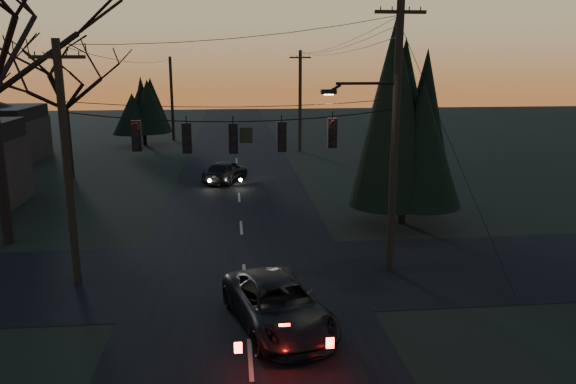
{
  "coord_description": "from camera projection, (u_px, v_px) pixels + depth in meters",
  "views": [
    {
      "loc": [
        -0.37,
        -9.59,
        7.87
      ],
      "look_at": [
        1.4,
        7.83,
        3.67
      ],
      "focal_mm": 35.0,
      "sensor_mm": 36.0,
      "label": 1
    }
  ],
  "objects": [
    {
      "name": "evergreen_dist",
      "position": [
        143.0,
        109.0,
        51.23
      ],
      "size": [
        3.98,
        3.98,
        5.54
      ],
      "color": "black",
      "rests_on": "ground"
    },
    {
      "name": "utility_pole_left",
      "position": [
        78.0,
        282.0,
        20.24
      ],
      "size": [
        1.8,
        0.3,
        8.5
      ],
      "primitive_type": null,
      "color": "black",
      "rests_on": "ground"
    },
    {
      "name": "evergreen_right",
      "position": [
        406.0,
        124.0,
        26.36
      ],
      "size": [
        4.15,
        4.15,
        8.53
      ],
      "color": "black",
      "rests_on": "ground"
    },
    {
      "name": "main_road",
      "position": [
        240.0,
        206.0,
        30.5
      ],
      "size": [
        8.0,
        120.0,
        0.02
      ],
      "primitive_type": "cube",
      "color": "black",
      "rests_on": "ground"
    },
    {
      "name": "utility_pole_far_r",
      "position": [
        300.0,
        151.0,
        48.46
      ],
      "size": [
        1.8,
        0.3,
        8.5
      ],
      "primitive_type": null,
      "color": "black",
      "rests_on": "ground"
    },
    {
      "name": "utility_pole_right",
      "position": [
        389.0,
        270.0,
        21.37
      ],
      "size": [
        5.0,
        0.3,
        10.0
      ],
      "primitive_type": null,
      "color": "black",
      "rests_on": "ground"
    },
    {
      "name": "bare_tree_dist",
      "position": [
        63.0,
        81.0,
        36.14
      ],
      "size": [
        7.1,
        7.1,
        9.23
      ],
      "color": "black",
      "rests_on": "ground"
    },
    {
      "name": "cross_road",
      "position": [
        245.0,
        275.0,
        20.82
      ],
      "size": [
        60.0,
        7.0,
        0.02
      ],
      "primitive_type": "cube",
      "color": "black",
      "rests_on": "ground"
    },
    {
      "name": "utility_pole_far_l",
      "position": [
        174.0,
        140.0,
        55.07
      ],
      "size": [
        0.3,
        0.3,
        8.0
      ],
      "primitive_type": null,
      "color": "black",
      "rests_on": "ground"
    },
    {
      "name": "sedan_oncoming_a",
      "position": [
        225.0,
        171.0,
        36.34
      ],
      "size": [
        3.26,
        4.56,
        1.44
      ],
      "primitive_type": "imported",
      "rotation": [
        0.0,
        0.0,
        2.73
      ],
      "color": "black",
      "rests_on": "ground"
    },
    {
      "name": "span_signal_assembly",
      "position": [
        235.0,
        136.0,
        19.59
      ],
      "size": [
        11.5,
        0.44,
        1.63
      ],
      "color": "black",
      "rests_on": "ground"
    },
    {
      "name": "suv_near",
      "position": [
        278.0,
        305.0,
        16.66
      ],
      "size": [
        3.55,
        5.52,
        1.41
      ],
      "primitive_type": "imported",
      "rotation": [
        0.0,
        0.0,
        0.25
      ],
      "color": "black",
      "rests_on": "ground"
    }
  ]
}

